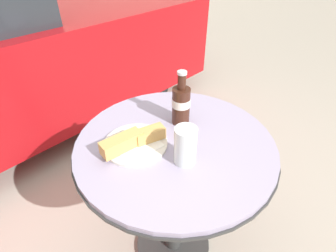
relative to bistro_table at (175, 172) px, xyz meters
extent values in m
plane|color=#A8A093|center=(0.00, 0.00, -0.55)|extent=(30.00, 30.00, 0.00)
cylinder|color=#333333|center=(0.00, 0.00, -0.54)|extent=(0.37, 0.37, 0.02)
cylinder|color=#333333|center=(0.00, 0.00, -0.19)|extent=(0.08, 0.08, 0.67)
cylinder|color=#333333|center=(0.00, 0.00, 0.14)|extent=(0.73, 0.73, 0.01)
cylinder|color=#9E93B2|center=(0.00, 0.00, 0.15)|extent=(0.72, 0.72, 0.02)
cylinder|color=#3D1E14|center=(0.10, 0.07, 0.23)|extent=(0.07, 0.07, 0.15)
cylinder|color=silver|center=(0.10, 0.07, 0.25)|extent=(0.07, 0.07, 0.03)
cylinder|color=#3D1E14|center=(0.10, 0.07, 0.34)|extent=(0.03, 0.03, 0.06)
cylinder|color=silver|center=(0.10, 0.07, 0.37)|extent=(0.04, 0.04, 0.01)
cylinder|color=#C68923|center=(-0.05, -0.09, 0.21)|extent=(0.07, 0.07, 0.10)
cylinder|color=silver|center=(-0.05, -0.09, 0.23)|extent=(0.07, 0.07, 0.13)
cylinder|color=silver|center=(-0.11, 0.09, 0.17)|extent=(0.23, 0.23, 0.01)
cube|color=white|center=(-0.11, 0.09, 0.17)|extent=(0.17, 0.17, 0.00)
cube|color=tan|center=(-0.17, 0.09, 0.20)|extent=(0.15, 0.07, 0.05)
cube|color=tan|center=(-0.07, 0.06, 0.20)|extent=(0.12, 0.08, 0.04)
cylinder|color=black|center=(0.68, 2.69, -0.22)|extent=(0.64, 0.22, 0.64)
cylinder|color=black|center=(0.68, 1.07, -0.22)|extent=(0.64, 0.22, 0.64)
camera|label=1|loc=(-0.54, -0.48, 0.77)|focal=28.00mm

